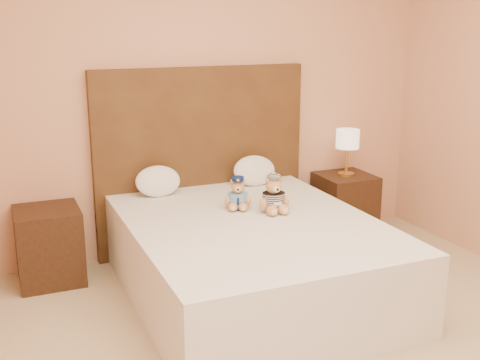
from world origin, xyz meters
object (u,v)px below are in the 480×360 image
at_px(teddy_police, 238,193).
at_px(teddy_prisoner, 274,194).
at_px(nightstand_left, 49,245).
at_px(pillow_left, 158,180).
at_px(nightstand_right, 344,205).
at_px(pillow_right, 254,169).
at_px(bed, 252,259).
at_px(lamp, 347,141).

xyz_separation_m(teddy_police, teddy_prisoner, (0.20, -0.17, 0.01)).
distance_m(nightstand_left, teddy_police, 1.42).
height_order(teddy_police, pillow_left, pillow_left).
bearing_deg(nightstand_left, pillow_left, 2.06).
bearing_deg(nightstand_right, pillow_right, 178.00).
height_order(bed, lamp, lamp).
height_order(pillow_left, pillow_right, pillow_right).
bearing_deg(nightstand_left, teddy_prisoner, -25.03).
bearing_deg(teddy_prisoner, teddy_police, 142.70).
height_order(bed, pillow_left, pillow_left).
distance_m(teddy_police, pillow_right, 0.66).
bearing_deg(pillow_left, lamp, -1.03).
xyz_separation_m(bed, pillow_left, (-0.42, 0.83, 0.40)).
bearing_deg(nightstand_left, pillow_right, 1.05).
relative_size(bed, pillow_left, 5.72).
height_order(bed, teddy_prisoner, teddy_prisoner).
relative_size(bed, teddy_police, 8.63).
bearing_deg(pillow_right, bed, -115.20).
height_order(nightstand_right, pillow_right, pillow_right).
bearing_deg(teddy_police, lamp, 43.70).
xyz_separation_m(pillow_left, pillow_right, (0.81, 0.00, 0.00)).
distance_m(nightstand_right, pillow_right, 0.95).
relative_size(lamp, pillow_right, 1.10).
distance_m(bed, nightstand_right, 1.48).
height_order(lamp, teddy_police, lamp).
relative_size(nightstand_right, pillow_right, 1.52).
bearing_deg(nightstand_right, teddy_prisoner, -146.49).
bearing_deg(teddy_prisoner, pillow_right, 79.40).
xyz_separation_m(bed, pillow_right, (0.39, 0.83, 0.40)).
relative_size(bed, lamp, 5.00).
distance_m(nightstand_left, nightstand_right, 2.50).
relative_size(nightstand_left, pillow_left, 1.57).
xyz_separation_m(teddy_prisoner, pillow_right, (0.17, 0.71, -0.00)).
bearing_deg(pillow_right, nightstand_left, -178.95).
distance_m(bed, nightstand_left, 1.48).
relative_size(bed, nightstand_left, 3.64).
bearing_deg(lamp, teddy_prisoner, -146.49).
height_order(nightstand_right, teddy_prisoner, teddy_prisoner).
height_order(bed, nightstand_right, same).
xyz_separation_m(teddy_prisoner, pillow_left, (-0.63, 0.71, -0.01)).
distance_m(bed, pillow_right, 1.00).
distance_m(teddy_police, teddy_prisoner, 0.26).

